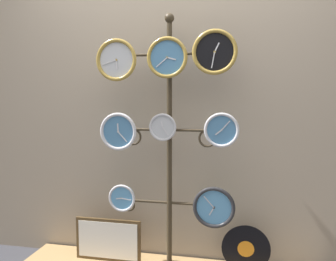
% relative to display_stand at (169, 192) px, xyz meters
% --- Properties ---
extents(shop_wall, '(4.40, 0.04, 2.80)m').
position_rel_display_stand_xyz_m(shop_wall, '(0.00, 0.16, 0.79)').
color(shop_wall, gray).
rests_on(shop_wall, ground_plane).
extents(display_stand, '(0.76, 0.44, 1.90)m').
position_rel_display_stand_xyz_m(display_stand, '(0.00, 0.00, 0.00)').
color(display_stand, '#382D1E').
rests_on(display_stand, ground_plane).
extents(clock_top_left, '(0.30, 0.04, 0.30)m').
position_rel_display_stand_xyz_m(clock_top_left, '(-0.36, -0.12, 0.96)').
color(clock_top_left, silver).
extents(clock_top_center, '(0.29, 0.04, 0.29)m').
position_rel_display_stand_xyz_m(clock_top_center, '(0.00, -0.08, 0.97)').
color(clock_top_center, '#4C84B2').
extents(clock_top_right, '(0.30, 0.04, 0.30)m').
position_rel_display_stand_xyz_m(clock_top_right, '(0.33, -0.09, 1.00)').
color(clock_top_right, black).
extents(clock_middle_left, '(0.27, 0.04, 0.27)m').
position_rel_display_stand_xyz_m(clock_middle_left, '(-0.35, -0.11, 0.45)').
color(clock_middle_left, '#4C84B2').
extents(clock_middle_center, '(0.20, 0.04, 0.20)m').
position_rel_display_stand_xyz_m(clock_middle_center, '(-0.03, -0.09, 0.49)').
color(clock_middle_center, silver).
extents(clock_middle_right, '(0.24, 0.04, 0.24)m').
position_rel_display_stand_xyz_m(clock_middle_right, '(0.38, -0.10, 0.47)').
color(clock_middle_right, '#4C84B2').
extents(clock_bottom_left, '(0.20, 0.04, 0.20)m').
position_rel_display_stand_xyz_m(clock_bottom_left, '(-0.33, -0.11, -0.04)').
color(clock_bottom_left, '#60A8DB').
extents(clock_bottom_right, '(0.29, 0.04, 0.29)m').
position_rel_display_stand_xyz_m(clock_bottom_right, '(0.33, -0.10, -0.07)').
color(clock_bottom_right, '#60A8DB').
extents(vinyl_record, '(0.34, 0.01, 0.34)m').
position_rel_display_stand_xyz_m(vinyl_record, '(0.56, -0.02, -0.38)').
color(vinyl_record, black).
rests_on(vinyl_record, low_shelf).
extents(picture_frame, '(0.52, 0.02, 0.33)m').
position_rel_display_stand_xyz_m(picture_frame, '(-0.47, -0.05, -0.39)').
color(picture_frame, '#4C381E').
rests_on(picture_frame, low_shelf).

